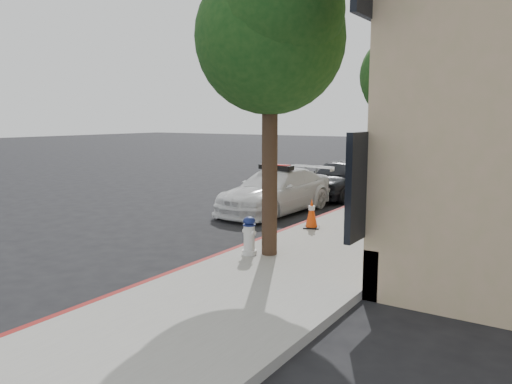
{
  "coord_description": "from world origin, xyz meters",
  "views": [
    {
      "loc": [
        7.85,
        -10.12,
        2.81
      ],
      "look_at": [
        1.29,
        0.0,
        1.0
      ],
      "focal_mm": 35.0,
      "sensor_mm": 36.0,
      "label": 1
    }
  ],
  "objects_px": {
    "police_car": "(276,191)",
    "parked_car_far": "(396,161)",
    "fire_hydrant": "(249,236)",
    "parked_car_mid": "(340,178)",
    "traffic_cone": "(312,213)"
  },
  "relations": [
    {
      "from": "parked_car_far",
      "to": "police_car",
      "type": "bearing_deg",
      "value": -87.5
    },
    {
      "from": "traffic_cone",
      "to": "parked_car_far",
      "type": "bearing_deg",
      "value": 99.01
    },
    {
      "from": "police_car",
      "to": "traffic_cone",
      "type": "height_order",
      "value": "police_car"
    },
    {
      "from": "parked_car_far",
      "to": "fire_hydrant",
      "type": "distance_m",
      "value": 16.17
    },
    {
      "from": "parked_car_mid",
      "to": "fire_hydrant",
      "type": "distance_m",
      "value": 8.65
    },
    {
      "from": "fire_hydrant",
      "to": "traffic_cone",
      "type": "height_order",
      "value": "fire_hydrant"
    },
    {
      "from": "parked_car_mid",
      "to": "traffic_cone",
      "type": "bearing_deg",
      "value": -71.28
    },
    {
      "from": "fire_hydrant",
      "to": "traffic_cone",
      "type": "xyz_separation_m",
      "value": [
        -0.06,
        2.81,
        -0.01
      ]
    },
    {
      "from": "parked_car_far",
      "to": "traffic_cone",
      "type": "relative_size",
      "value": 5.95
    },
    {
      "from": "fire_hydrant",
      "to": "parked_car_mid",
      "type": "bearing_deg",
      "value": 114.85
    },
    {
      "from": "fire_hydrant",
      "to": "police_car",
      "type": "bearing_deg",
      "value": 128.08
    },
    {
      "from": "police_car",
      "to": "parked_car_mid",
      "type": "distance_m",
      "value": 3.73
    },
    {
      "from": "police_car",
      "to": "parked_car_far",
      "type": "distance_m",
      "value": 11.25
    },
    {
      "from": "police_car",
      "to": "parked_car_far",
      "type": "height_order",
      "value": "police_car"
    },
    {
      "from": "fire_hydrant",
      "to": "traffic_cone",
      "type": "distance_m",
      "value": 2.81
    }
  ]
}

